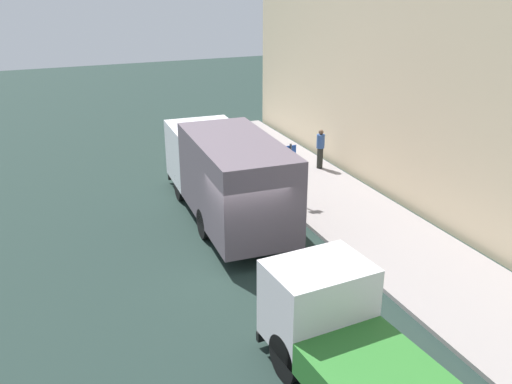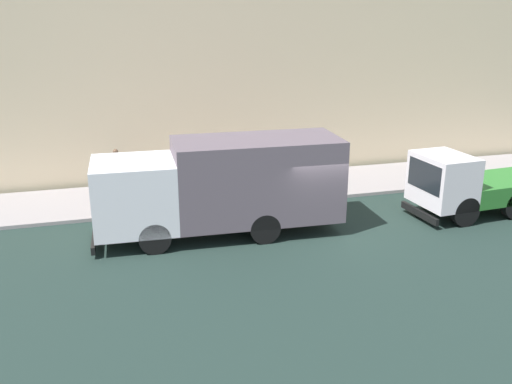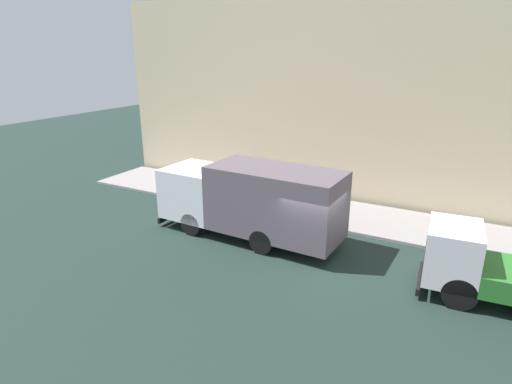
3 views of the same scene
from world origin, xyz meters
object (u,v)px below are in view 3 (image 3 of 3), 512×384
pedestrian_walking (248,173)px  traffic_cone_orange (223,196)px  large_utility_truck (251,199)px  small_flatbed_truck (491,268)px  street_sign_post (272,187)px

pedestrian_walking → traffic_cone_orange: size_ratio=2.45×
large_utility_truck → small_flatbed_truck: 8.93m
pedestrian_walking → small_flatbed_truck: bearing=151.4°
small_flatbed_truck → traffic_cone_orange: small_flatbed_truck is taller
pedestrian_walking → street_sign_post: 4.11m
small_flatbed_truck → pedestrian_walking: small_flatbed_truck is taller
large_utility_truck → pedestrian_walking: 6.34m
pedestrian_walking → traffic_cone_orange: 2.70m
small_flatbed_truck → street_sign_post: street_sign_post is taller
traffic_cone_orange → large_utility_truck: bearing=-131.2°
small_flatbed_truck → traffic_cone_orange: size_ratio=7.50×
pedestrian_walking → traffic_cone_orange: pedestrian_walking is taller
small_flatbed_truck → pedestrian_walking: (6.00, 12.09, -0.08)m
large_utility_truck → traffic_cone_orange: large_utility_truck is taller
large_utility_truck → pedestrian_walking: large_utility_truck is taller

